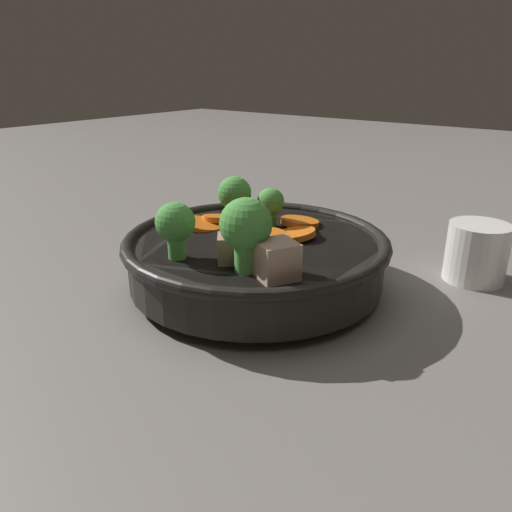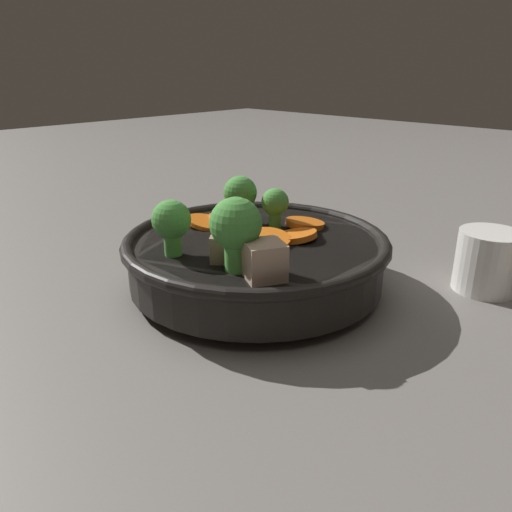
% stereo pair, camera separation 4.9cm
% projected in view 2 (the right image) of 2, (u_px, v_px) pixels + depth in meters
% --- Properties ---
extents(ground_plane, '(3.00, 3.00, 0.00)m').
position_uv_depth(ground_plane, '(256.00, 288.00, 0.51)').
color(ground_plane, slate).
extents(stirfry_bowl, '(0.26, 0.26, 0.11)m').
position_uv_depth(stirfry_bowl, '(255.00, 253.00, 0.49)').
color(stirfry_bowl, black).
rests_on(stirfry_bowl, ground_plane).
extents(tea_cup, '(0.06, 0.06, 0.06)m').
position_uv_depth(tea_cup, '(488.00, 261.00, 0.49)').
color(tea_cup, white).
rests_on(tea_cup, ground_plane).
extents(napkin, '(0.12, 0.08, 0.00)m').
position_uv_depth(napkin, '(254.00, 220.00, 0.72)').
color(napkin, beige).
rests_on(napkin, ground_plane).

